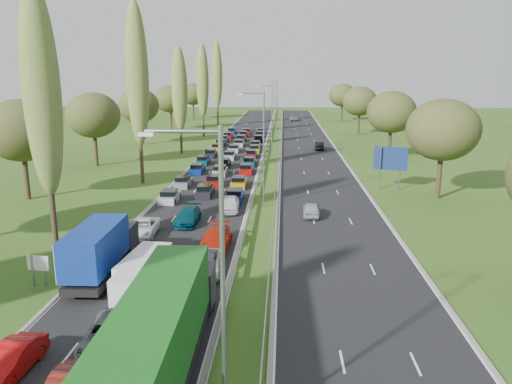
# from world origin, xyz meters

# --- Properties ---
(ground) EXTENTS (260.00, 260.00, 0.00)m
(ground) POSITION_xyz_m (4.50, 80.00, 0.00)
(ground) COLOR #284D18
(ground) RESTS_ON ground
(near_carriageway) EXTENTS (10.50, 215.00, 0.04)m
(near_carriageway) POSITION_xyz_m (-2.25, 82.50, 0.00)
(near_carriageway) COLOR black
(near_carriageway) RESTS_ON ground
(far_carriageway) EXTENTS (10.50, 215.00, 0.04)m
(far_carriageway) POSITION_xyz_m (11.25, 82.50, 0.00)
(far_carriageway) COLOR black
(far_carriageway) RESTS_ON ground
(central_reservation) EXTENTS (2.36, 215.00, 0.32)m
(central_reservation) POSITION_xyz_m (4.50, 82.50, 0.55)
(central_reservation) COLOR gray
(central_reservation) RESTS_ON ground
(lamp_columns) EXTENTS (0.18, 140.18, 12.00)m
(lamp_columns) POSITION_xyz_m (4.50, 78.00, 6.00)
(lamp_columns) COLOR gray
(lamp_columns) RESTS_ON ground
(poplar_row) EXTENTS (2.80, 127.80, 22.44)m
(poplar_row) POSITION_xyz_m (-11.50, 68.17, 12.39)
(poplar_row) COLOR #2D2116
(poplar_row) RESTS_ON ground
(woodland_left) EXTENTS (8.00, 166.00, 11.10)m
(woodland_left) POSITION_xyz_m (-22.00, 62.63, 7.68)
(woodland_left) COLOR #2D2116
(woodland_left) RESTS_ON ground
(woodland_right) EXTENTS (8.00, 153.00, 11.10)m
(woodland_right) POSITION_xyz_m (24.00, 66.67, 7.68)
(woodland_right) COLOR #2D2116
(woodland_right) RESTS_ON ground
(traffic_queue_fill) EXTENTS (9.12, 69.62, 0.80)m
(traffic_queue_fill) POSITION_xyz_m (-2.26, 77.78, 0.44)
(traffic_queue_fill) COLOR #B2B7BC
(traffic_queue_fill) RESTS_ON ground
(near_car_1) EXTENTS (1.67, 4.33, 1.41)m
(near_car_1) POSITION_xyz_m (-5.91, 12.13, 0.72)
(near_car_1) COLOR #A60A0B
(near_car_1) RESTS_ON near_carriageway
(near_car_2) EXTENTS (2.45, 5.08, 1.40)m
(near_car_2) POSITION_xyz_m (-5.52, 32.76, 0.72)
(near_car_2) COLOR white
(near_car_2) RESTS_ON near_carriageway
(near_car_6) EXTENTS (2.65, 5.30, 1.44)m
(near_car_6) POSITION_xyz_m (-2.17, 14.66, 0.74)
(near_car_6) COLOR slate
(near_car_6) RESTS_ON near_carriageway
(near_car_7) EXTENTS (2.07, 4.90, 1.41)m
(near_car_7) POSITION_xyz_m (-2.31, 36.47, 0.72)
(near_car_7) COLOR #053C4E
(near_car_7) RESTS_ON near_carriageway
(near_car_9) EXTENTS (1.68, 4.57, 1.50)m
(near_car_9) POSITION_xyz_m (1.06, 24.46, 0.77)
(near_car_9) COLOR #212227
(near_car_9) RESTS_ON near_carriageway
(near_car_10) EXTENTS (2.80, 5.41, 1.46)m
(near_car_10) POSITION_xyz_m (1.04, 24.61, 0.75)
(near_car_10) COLOR silver
(near_car_10) RESTS_ON near_carriageway
(near_car_11) EXTENTS (2.37, 5.49, 1.58)m
(near_car_11) POSITION_xyz_m (1.22, 29.71, 0.81)
(near_car_11) COLOR #B81F0B
(near_car_11) RESTS_ON near_carriageway
(near_car_12) EXTENTS (2.05, 4.61, 1.54)m
(near_car_12) POSITION_xyz_m (1.16, 41.04, 0.79)
(near_car_12) COLOR silver
(near_car_12) RESTS_ON near_carriageway
(far_car_0) EXTENTS (1.75, 4.05, 1.36)m
(far_car_0) POSITION_xyz_m (9.35, 39.69, 0.70)
(far_car_0) COLOR #A5A9AF
(far_car_0) RESTS_ON far_carriageway
(far_car_1) EXTENTS (1.92, 4.69, 1.51)m
(far_car_1) POSITION_xyz_m (13.23, 84.83, 0.78)
(far_car_1) COLOR black
(far_car_1) RESTS_ON far_carriageway
(far_car_2) EXTENTS (2.49, 5.28, 1.46)m
(far_car_2) POSITION_xyz_m (9.52, 145.20, 0.75)
(far_car_2) COLOR gray
(far_car_2) RESTS_ON far_carriageway
(blue_lorry) EXTENTS (2.51, 9.03, 3.81)m
(blue_lorry) POSITION_xyz_m (-5.80, 23.73, 1.98)
(blue_lorry) COLOR black
(blue_lorry) RESTS_ON near_carriageway
(green_lorry) EXTENTS (2.79, 15.05, 4.46)m
(green_lorry) POSITION_xyz_m (1.18, 12.38, 2.38)
(green_lorry) COLOR black
(green_lorry) RESTS_ON near_carriageway
(white_van_front) EXTENTS (2.12, 5.42, 2.18)m
(white_van_front) POSITION_xyz_m (-2.43, 22.49, 1.12)
(white_van_front) COLOR silver
(white_van_front) RESTS_ON near_carriageway
(white_van_rear) EXTENTS (2.14, 5.46, 2.19)m
(white_van_rear) POSITION_xyz_m (-2.17, 20.69, 1.12)
(white_van_rear) COLOR silver
(white_van_rear) RESTS_ON near_carriageway
(info_sign) EXTENTS (1.50, 0.26, 2.10)m
(info_sign) POSITION_xyz_m (-9.40, 21.95, 1.37)
(info_sign) COLOR gray
(info_sign) RESTS_ON ground
(direction_sign) EXTENTS (3.81, 1.40, 5.20)m
(direction_sign) POSITION_xyz_m (19.40, 52.12, 3.57)
(direction_sign) COLOR gray
(direction_sign) RESTS_ON ground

